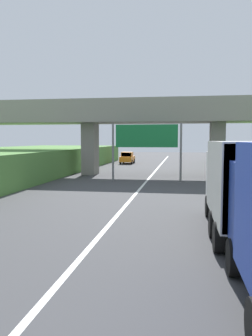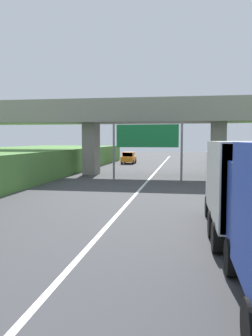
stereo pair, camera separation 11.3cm
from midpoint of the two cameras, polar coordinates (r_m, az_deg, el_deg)
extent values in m
cube|color=white|center=(27.05, 3.22, -2.72)|extent=(0.20, 96.12, 0.01)
cube|color=gray|center=(33.88, 4.60, 8.46)|extent=(40.00, 4.80, 1.10)
cube|color=gray|center=(31.77, 4.26, 10.71)|extent=(40.00, 0.36, 1.10)
cube|color=gray|center=(36.17, 4.93, 9.97)|extent=(40.00, 0.36, 1.10)
cube|color=gray|center=(34.93, -5.71, 3.19)|extent=(1.30, 2.20, 5.18)
cube|color=gray|center=(33.85, 15.18, 3.00)|extent=(1.30, 2.20, 5.18)
cylinder|color=slate|center=(29.13, -1.93, 2.62)|extent=(0.18, 0.18, 4.88)
cylinder|color=slate|center=(28.54, 9.37, 2.52)|extent=(0.18, 0.18, 4.88)
cube|color=#167238|center=(28.68, 3.67, 5.36)|extent=(5.20, 0.12, 1.90)
cube|color=white|center=(28.66, 3.67, 5.36)|extent=(4.89, 0.01, 1.67)
cylinder|color=black|center=(9.46, 17.53, -14.05)|extent=(0.30, 0.96, 0.96)
cube|color=black|center=(13.63, 18.71, -7.53)|extent=(1.10, 7.30, 0.36)
cube|color=silver|center=(15.99, 17.36, -1.26)|extent=(2.10, 2.10, 2.10)
cube|color=#2D3842|center=(16.97, 16.93, 0.10)|extent=(1.89, 0.06, 0.90)
cube|color=#B7B7B2|center=(12.38, 19.66, -1.83)|extent=(2.30, 5.20, 2.60)
cylinder|color=black|center=(16.09, 13.80, -6.22)|extent=(0.30, 0.96, 0.96)
cylinder|color=black|center=(11.15, 15.20, -11.12)|extent=(0.30, 0.96, 0.96)
cylinder|color=black|center=(12.78, 14.46, -9.07)|extent=(0.30, 0.96, 0.96)
cube|color=orange|center=(50.78, 0.52, 1.53)|extent=(1.76, 4.10, 0.76)
cube|color=orange|center=(50.60, 0.50, 2.31)|extent=(1.56, 1.90, 0.64)
cube|color=#2D3842|center=(49.69, 0.33, 2.27)|extent=(1.44, 0.06, 0.54)
cylinder|color=black|center=(52.19, -0.15, 1.20)|extent=(0.22, 0.64, 0.64)
cylinder|color=black|center=(51.94, 1.64, 1.18)|extent=(0.22, 0.64, 0.64)
cylinder|color=black|center=(49.69, -0.64, 1.02)|extent=(0.22, 0.64, 0.64)
cylinder|color=black|center=(49.43, 1.23, 1.00)|extent=(0.22, 0.64, 0.64)
cylinder|color=orange|center=(22.06, 19.31, -3.49)|extent=(0.56, 0.56, 0.90)
cylinder|color=white|center=(22.05, 19.32, -3.31)|extent=(0.57, 0.57, 0.12)
cylinder|color=orange|center=(26.60, 17.09, -2.08)|extent=(0.56, 0.56, 0.90)
cylinder|color=white|center=(26.60, 17.09, -1.93)|extent=(0.57, 0.57, 0.12)
camera|label=1|loc=(0.06, -89.82, 0.01)|focal=36.59mm
camera|label=2|loc=(0.06, 90.18, -0.01)|focal=36.59mm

